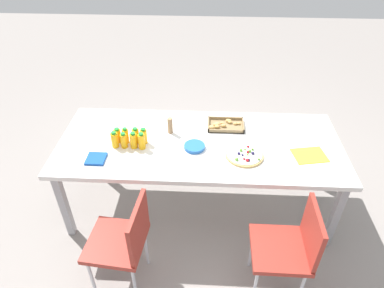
% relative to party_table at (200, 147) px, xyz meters
% --- Properties ---
extents(ground_plane, '(12.00, 12.00, 0.00)m').
position_rel_party_table_xyz_m(ground_plane, '(0.00, 0.00, -0.69)').
color(ground_plane, gray).
extents(party_table, '(2.39, 0.99, 0.74)m').
position_rel_party_table_xyz_m(party_table, '(0.00, 0.00, 0.00)').
color(party_table, silver).
rests_on(party_table, ground_plane).
extents(chair_near_right, '(0.40, 0.40, 0.83)m').
position_rel_party_table_xyz_m(chair_near_right, '(0.66, -0.83, -0.19)').
color(chair_near_right, maroon).
rests_on(chair_near_right, ground_plane).
extents(chair_near_left, '(0.44, 0.44, 0.83)m').
position_rel_party_table_xyz_m(chair_near_left, '(-0.50, -0.84, -0.19)').
color(chair_near_left, maroon).
rests_on(chair_near_left, ground_plane).
extents(juice_bottle_0, '(0.06, 0.06, 0.15)m').
position_rel_party_table_xyz_m(juice_bottle_0, '(-0.70, -0.10, 0.13)').
color(juice_bottle_0, '#FAAF14').
rests_on(juice_bottle_0, party_table).
extents(juice_bottle_1, '(0.05, 0.05, 0.14)m').
position_rel_party_table_xyz_m(juice_bottle_1, '(-0.62, -0.10, 0.12)').
color(juice_bottle_1, '#FAAE14').
rests_on(juice_bottle_1, party_table).
extents(juice_bottle_2, '(0.06, 0.06, 0.15)m').
position_rel_party_table_xyz_m(juice_bottle_2, '(-0.54, -0.10, 0.13)').
color(juice_bottle_2, '#F9AE14').
rests_on(juice_bottle_2, party_table).
extents(juice_bottle_3, '(0.06, 0.06, 0.15)m').
position_rel_party_table_xyz_m(juice_bottle_3, '(-0.47, -0.11, 0.13)').
color(juice_bottle_3, '#FAAC14').
rests_on(juice_bottle_3, party_table).
extents(juice_bottle_4, '(0.06, 0.06, 0.13)m').
position_rel_party_table_xyz_m(juice_bottle_4, '(-0.69, -0.03, 0.12)').
color(juice_bottle_4, '#FAAC14').
rests_on(juice_bottle_4, party_table).
extents(juice_bottle_5, '(0.05, 0.05, 0.14)m').
position_rel_party_table_xyz_m(juice_bottle_5, '(-0.62, -0.03, 0.12)').
color(juice_bottle_5, '#F9AE14').
rests_on(juice_bottle_5, party_table).
extents(juice_bottle_6, '(0.06, 0.06, 0.14)m').
position_rel_party_table_xyz_m(juice_bottle_6, '(-0.54, -0.02, 0.12)').
color(juice_bottle_6, '#F9AC14').
rests_on(juice_bottle_6, party_table).
extents(juice_bottle_7, '(0.06, 0.06, 0.14)m').
position_rel_party_table_xyz_m(juice_bottle_7, '(-0.47, -0.03, 0.12)').
color(juice_bottle_7, '#FAAD14').
rests_on(juice_bottle_7, party_table).
extents(fruit_pizza, '(0.31, 0.31, 0.05)m').
position_rel_party_table_xyz_m(fruit_pizza, '(0.37, -0.17, 0.07)').
color(fruit_pizza, tan).
rests_on(fruit_pizza, party_table).
extents(snack_tray, '(0.32, 0.22, 0.04)m').
position_rel_party_table_xyz_m(snack_tray, '(0.22, 0.25, 0.07)').
color(snack_tray, olive).
rests_on(snack_tray, party_table).
extents(plate_stack, '(0.17, 0.17, 0.03)m').
position_rel_party_table_xyz_m(plate_stack, '(-0.04, -0.08, 0.07)').
color(plate_stack, blue).
rests_on(plate_stack, party_table).
extents(napkin_stack, '(0.15, 0.15, 0.02)m').
position_rel_party_table_xyz_m(napkin_stack, '(-0.81, -0.28, 0.07)').
color(napkin_stack, '#194CA5').
rests_on(napkin_stack, party_table).
extents(cardboard_tube, '(0.04, 0.04, 0.15)m').
position_rel_party_table_xyz_m(cardboard_tube, '(-0.26, 0.13, 0.13)').
color(cardboard_tube, '#9E7A56').
rests_on(cardboard_tube, party_table).
extents(paper_folder, '(0.29, 0.24, 0.01)m').
position_rel_party_table_xyz_m(paper_folder, '(0.89, -0.14, 0.06)').
color(paper_folder, yellow).
rests_on(paper_folder, party_table).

